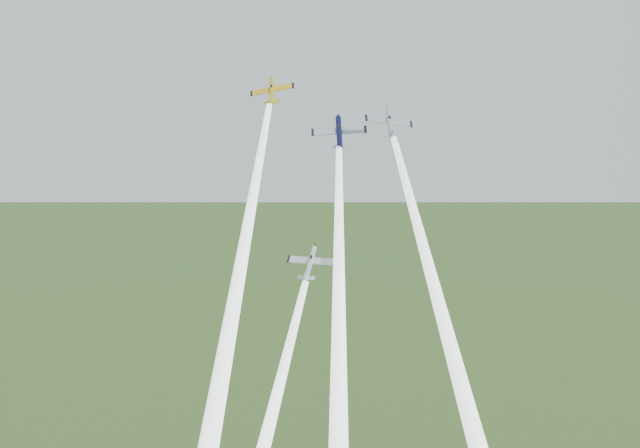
{
  "coord_description": "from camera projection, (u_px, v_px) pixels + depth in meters",
  "views": [
    {
      "loc": [
        23.49,
        -117.12,
        107.4
      ],
      "look_at": [
        0.0,
        -6.0,
        92.0
      ],
      "focal_mm": 45.0,
      "sensor_mm": 36.0,
      "label": 1
    }
  ],
  "objects": [
    {
      "name": "smoke_trail_yellow",
      "position": [
        233.0,
        306.0,
        100.8
      ],
      "size": [
        7.6,
        54.03,
        52.86
      ],
      "primitive_type": null,
      "rotation": [
        -0.8,
        0.0,
        0.09
      ],
      "color": "white"
    },
    {
      "name": "smoke_trail_silver_right",
      "position": [
        457.0,
        369.0,
        93.66
      ],
      "size": [
        24.66,
        52.13,
        54.39
      ],
      "primitive_type": null,
      "rotation": [
        -0.8,
        0.0,
        0.41
      ],
      "color": "white"
    },
    {
      "name": "smoke_trail_navy",
      "position": [
        339.0,
        339.0,
        100.21
      ],
      "size": [
        11.86,
        48.56,
        47.86
      ],
      "primitive_type": null,
      "rotation": [
        -0.8,
        0.0,
        0.19
      ],
      "color": "white"
    },
    {
      "name": "plane_yellow",
      "position": [
        272.0,
        91.0,
        124.91
      ],
      "size": [
        8.29,
        6.3,
        6.84
      ],
      "primitive_type": null,
      "rotation": [
        0.77,
        -0.18,
        0.09
      ],
      "color": "gold"
    },
    {
      "name": "plane_silver_low",
      "position": [
        310.0,
        263.0,
        109.92
      ],
      "size": [
        7.38,
        6.15,
        5.69
      ],
      "primitive_type": null,
      "rotation": [
        0.77,
        0.02,
        -0.07
      ],
      "color": "#B3BCC2"
    },
    {
      "name": "plane_silver_right",
      "position": [
        390.0,
        123.0,
        118.08
      ],
      "size": [
        8.48,
        8.58,
        6.81
      ],
      "primitive_type": null,
      "rotation": [
        0.77,
        0.14,
        0.41
      ],
      "color": "#ADB5BC"
    },
    {
      "name": "plane_navy",
      "position": [
        339.0,
        133.0,
        122.33
      ],
      "size": [
        9.94,
        8.39,
        7.35
      ],
      "primitive_type": null,
      "rotation": [
        0.77,
        -0.06,
        0.19
      ],
      "color": "#0C0F36"
    }
  ]
}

